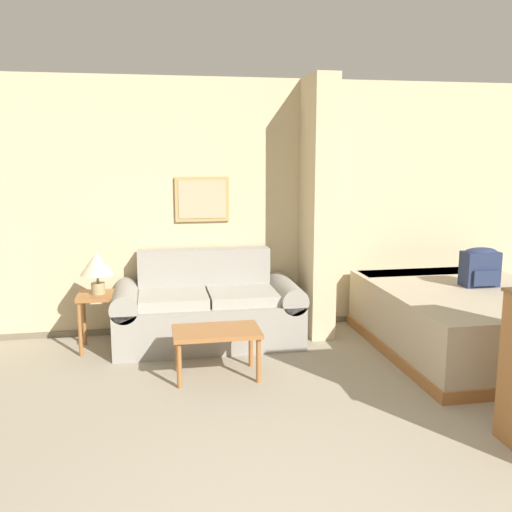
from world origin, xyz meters
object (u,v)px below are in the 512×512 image
(coffee_table, at_px, (217,336))
(table_lamp, at_px, (97,265))
(bed, at_px, (467,319))
(couch, at_px, (207,310))
(backpack, at_px, (480,266))

(coffee_table, distance_m, table_lamp, 1.42)
(coffee_table, bearing_deg, bed, 5.29)
(coffee_table, height_order, table_lamp, table_lamp)
(couch, relative_size, table_lamp, 4.56)
(coffee_table, relative_size, backpack, 1.94)
(bed, xyz_separation_m, backpack, (0.16, 0.09, 0.49))
(table_lamp, bearing_deg, couch, 1.98)
(backpack, bearing_deg, table_lamp, 171.14)
(couch, relative_size, coffee_table, 2.53)
(backpack, bearing_deg, bed, -149.76)
(couch, bearing_deg, backpack, -13.11)
(couch, height_order, backpack, backpack)
(table_lamp, height_order, bed, table_lamp)
(table_lamp, relative_size, bed, 0.19)
(couch, height_order, table_lamp, table_lamp)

